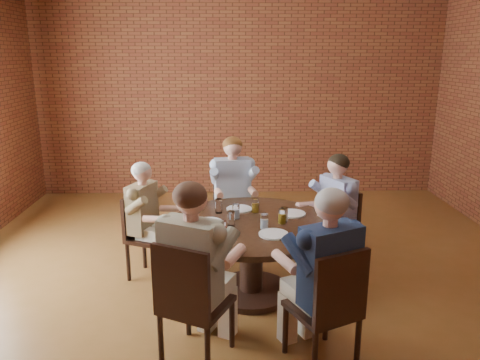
{
  "coord_description": "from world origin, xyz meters",
  "views": [
    {
      "loc": [
        -0.23,
        -4.12,
        2.28
      ],
      "look_at": [
        -0.06,
        1.0,
        0.89
      ],
      "focal_mm": 35.0,
      "sensor_mm": 36.0,
      "label": 1
    }
  ],
  "objects_px": {
    "chair_c": "(142,232)",
    "diner_e": "(324,278)",
    "chair_e": "(330,304)",
    "chair_d": "(190,299)",
    "chair_b": "(232,205)",
    "diner_b": "(233,194)",
    "diner_c": "(147,221)",
    "smartphone": "(279,236)",
    "dining_table": "(251,244)",
    "diner_a": "(333,216)",
    "chair_a": "(338,228)",
    "diner_d": "(196,272)"
  },
  "relations": [
    {
      "from": "chair_c",
      "to": "diner_e",
      "type": "bearing_deg",
      "value": -111.11
    },
    {
      "from": "chair_e",
      "to": "diner_e",
      "type": "distance_m",
      "value": 0.19
    },
    {
      "from": "chair_d",
      "to": "chair_b",
      "type": "bearing_deg",
      "value": -72.19
    },
    {
      "from": "chair_b",
      "to": "diner_b",
      "type": "relative_size",
      "value": 0.7
    },
    {
      "from": "diner_c",
      "to": "smartphone",
      "type": "relative_size",
      "value": 8.05
    },
    {
      "from": "chair_c",
      "to": "diner_e",
      "type": "distance_m",
      "value": 2.17
    },
    {
      "from": "chair_e",
      "to": "smartphone",
      "type": "relative_size",
      "value": 6.3
    },
    {
      "from": "dining_table",
      "to": "diner_c",
      "type": "bearing_deg",
      "value": 158.3
    },
    {
      "from": "dining_table",
      "to": "chair_d",
      "type": "distance_m",
      "value": 1.14
    },
    {
      "from": "diner_a",
      "to": "diner_b",
      "type": "height_order",
      "value": "diner_b"
    },
    {
      "from": "diner_b",
      "to": "diner_a",
      "type": "bearing_deg",
      "value": -42.13
    },
    {
      "from": "chair_a",
      "to": "chair_e",
      "type": "relative_size",
      "value": 0.95
    },
    {
      "from": "chair_a",
      "to": "diner_c",
      "type": "xyz_separation_m",
      "value": [
        -1.99,
        -0.05,
        0.12
      ]
    },
    {
      "from": "chair_d",
      "to": "chair_e",
      "type": "height_order",
      "value": "chair_d"
    },
    {
      "from": "chair_b",
      "to": "chair_d",
      "type": "bearing_deg",
      "value": -106.43
    },
    {
      "from": "chair_a",
      "to": "chair_c",
      "type": "xyz_separation_m",
      "value": [
        -2.05,
        -0.03,
        -0.02
      ]
    },
    {
      "from": "chair_c",
      "to": "diner_c",
      "type": "xyz_separation_m",
      "value": [
        0.07,
        -0.03,
        0.13
      ]
    },
    {
      "from": "diner_a",
      "to": "chair_e",
      "type": "xyz_separation_m",
      "value": [
        -0.36,
        -1.54,
        -0.13
      ]
    },
    {
      "from": "chair_c",
      "to": "diner_a",
      "type": "bearing_deg",
      "value": -68.59
    },
    {
      "from": "diner_a",
      "to": "diner_c",
      "type": "relative_size",
      "value": 1.05
    },
    {
      "from": "chair_d",
      "to": "smartphone",
      "type": "relative_size",
      "value": 6.4
    },
    {
      "from": "diner_c",
      "to": "diner_e",
      "type": "bearing_deg",
      "value": -111.81
    },
    {
      "from": "diner_e",
      "to": "chair_d",
      "type": "bearing_deg",
      "value": -25.3
    },
    {
      "from": "dining_table",
      "to": "diner_c",
      "type": "height_order",
      "value": "diner_c"
    },
    {
      "from": "dining_table",
      "to": "chair_b",
      "type": "distance_m",
      "value": 1.23
    },
    {
      "from": "chair_b",
      "to": "smartphone",
      "type": "xyz_separation_m",
      "value": [
        0.38,
        -1.6,
        0.24
      ]
    },
    {
      "from": "diner_c",
      "to": "diner_e",
      "type": "xyz_separation_m",
      "value": [
        1.52,
        -1.44,
        0.07
      ]
    },
    {
      "from": "chair_a",
      "to": "diner_c",
      "type": "relative_size",
      "value": 0.74
    },
    {
      "from": "chair_c",
      "to": "chair_e",
      "type": "bearing_deg",
      "value": -112.01
    },
    {
      "from": "diner_c",
      "to": "diner_d",
      "type": "height_order",
      "value": "diner_d"
    },
    {
      "from": "diner_c",
      "to": "diner_e",
      "type": "distance_m",
      "value": 2.1
    },
    {
      "from": "chair_e",
      "to": "diner_e",
      "type": "xyz_separation_m",
      "value": [
        -0.04,
        0.08,
        0.17
      ]
    },
    {
      "from": "smartphone",
      "to": "diner_d",
      "type": "bearing_deg",
      "value": -126.33
    },
    {
      "from": "chair_b",
      "to": "chair_d",
      "type": "height_order",
      "value": "chair_d"
    },
    {
      "from": "chair_e",
      "to": "diner_c",
      "type": "bearing_deg",
      "value": -69.22
    },
    {
      "from": "chair_d",
      "to": "diner_e",
      "type": "bearing_deg",
      "value": -153.82
    },
    {
      "from": "chair_a",
      "to": "diner_c",
      "type": "bearing_deg",
      "value": -114.93
    },
    {
      "from": "dining_table",
      "to": "chair_c",
      "type": "xyz_separation_m",
      "value": [
        -1.11,
        0.44,
        -0.05
      ]
    },
    {
      "from": "chair_b",
      "to": "diner_d",
      "type": "distance_m",
      "value": 2.19
    },
    {
      "from": "chair_b",
      "to": "chair_c",
      "type": "height_order",
      "value": "chair_b"
    },
    {
      "from": "diner_a",
      "to": "diner_d",
      "type": "xyz_separation_m",
      "value": [
        -1.34,
        -1.37,
        0.06
      ]
    },
    {
      "from": "chair_c",
      "to": "chair_e",
      "type": "xyz_separation_m",
      "value": [
        1.62,
        -1.55,
        0.04
      ]
    },
    {
      "from": "diner_e",
      "to": "smartphone",
      "type": "xyz_separation_m",
      "value": [
        -0.26,
        0.65,
        0.06
      ]
    },
    {
      "from": "diner_b",
      "to": "diner_d",
      "type": "distance_m",
      "value": 2.09
    },
    {
      "from": "diner_b",
      "to": "chair_d",
      "type": "bearing_deg",
      "value": -107.08
    },
    {
      "from": "diner_b",
      "to": "chair_b",
      "type": "bearing_deg",
      "value": 90.0
    },
    {
      "from": "diner_b",
      "to": "diner_c",
      "type": "relative_size",
      "value": 1.1
    },
    {
      "from": "chair_c",
      "to": "smartphone",
      "type": "xyz_separation_m",
      "value": [
        1.33,
        -0.82,
        0.27
      ]
    },
    {
      "from": "diner_d",
      "to": "chair_e",
      "type": "bearing_deg",
      "value": -163.59
    },
    {
      "from": "diner_a",
      "to": "chair_c",
      "type": "bearing_deg",
      "value": -116.71
    }
  ]
}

